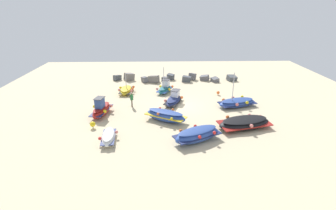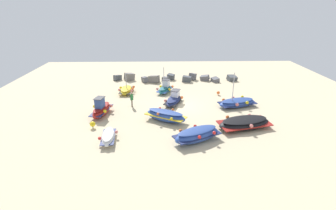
% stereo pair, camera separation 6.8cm
% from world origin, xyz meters
% --- Properties ---
extents(ground_plane, '(47.00, 47.00, 0.00)m').
position_xyz_m(ground_plane, '(0.00, 0.00, 0.00)').
color(ground_plane, beige).
extents(fishing_boat_0, '(1.99, 3.80, 1.97)m').
position_xyz_m(fishing_boat_0, '(-7.99, -2.72, 0.63)').
color(fishing_boat_0, maroon).
rests_on(fishing_boat_0, ground_plane).
extents(fishing_boat_1, '(5.30, 3.17, 1.05)m').
position_xyz_m(fishing_boat_1, '(5.65, -6.15, 0.49)').
color(fishing_boat_1, black).
rests_on(fishing_boat_1, ground_plane).
extents(fishing_boat_2, '(4.30, 3.33, 1.13)m').
position_xyz_m(fishing_boat_2, '(-1.50, -4.40, 0.57)').
color(fishing_boat_2, '#2D4C9E').
rests_on(fishing_boat_2, ground_plane).
extents(fishing_boat_3, '(4.60, 2.81, 3.96)m').
position_xyz_m(fishing_boat_3, '(6.46, -0.76, 0.45)').
color(fishing_boat_3, '#2D4C9E').
rests_on(fishing_boat_3, ground_plane).
extents(fishing_boat_4, '(2.48, 3.79, 1.48)m').
position_xyz_m(fishing_boat_4, '(-0.47, 0.39, 0.47)').
color(fishing_boat_4, navy).
rests_on(fishing_boat_4, ground_plane).
extents(fishing_boat_5, '(1.44, 3.09, 0.74)m').
position_xyz_m(fishing_boat_5, '(-6.30, -8.27, 0.39)').
color(fishing_boat_5, white).
rests_on(fishing_boat_5, ground_plane).
extents(fishing_boat_6, '(2.01, 3.31, 2.53)m').
position_xyz_m(fishing_boat_6, '(-6.30, 4.33, 0.37)').
color(fishing_boat_6, gold).
rests_on(fishing_boat_6, ground_plane).
extents(fishing_boat_7, '(4.38, 3.26, 1.14)m').
position_xyz_m(fishing_boat_7, '(1.02, -8.49, 0.59)').
color(fishing_boat_7, '#2D4C9E').
rests_on(fishing_boat_7, ground_plane).
extents(fishing_boat_8, '(2.31, 3.29, 3.38)m').
position_xyz_m(fishing_boat_8, '(-1.39, 4.45, 0.51)').
color(fishing_boat_8, '#1E6670').
rests_on(fishing_boat_8, ground_plane).
extents(person_walking, '(0.32, 0.32, 1.66)m').
position_xyz_m(person_walking, '(-5.12, -0.48, 0.95)').
color(person_walking, brown).
rests_on(person_walking, ground_plane).
extents(breakwater_rocks, '(18.25, 2.79, 1.27)m').
position_xyz_m(breakwater_rocks, '(-0.29, 9.77, 0.42)').
color(breakwater_rocks, '#4C5156').
rests_on(breakwater_rocks, ground_plane).
extents(mooring_buoy_0, '(0.50, 0.50, 0.65)m').
position_xyz_m(mooring_buoy_0, '(-8.17, -5.78, 0.40)').
color(mooring_buoy_0, '#3F3F42').
rests_on(mooring_buoy_0, ground_plane).
extents(mooring_buoy_1, '(0.40, 0.40, 0.51)m').
position_xyz_m(mooring_buoy_1, '(5.17, 3.19, 0.31)').
color(mooring_buoy_1, '#3F3F42').
rests_on(mooring_buoy_1, ground_plane).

